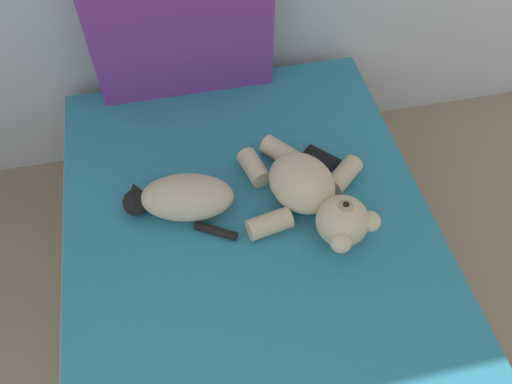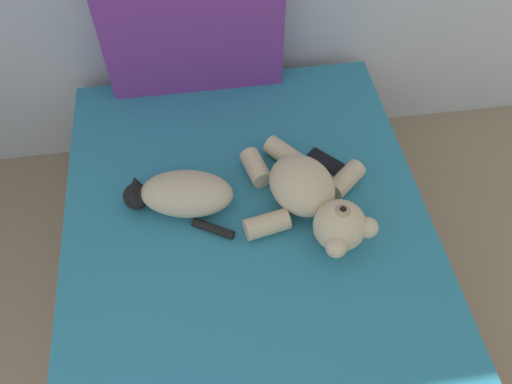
# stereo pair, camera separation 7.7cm
# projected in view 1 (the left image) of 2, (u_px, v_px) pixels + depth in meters

# --- Properties ---
(bed) EXTENTS (1.41, 2.05, 0.51)m
(bed) POSITION_uv_depth(u_px,v_px,m) (258.00, 290.00, 2.02)
(bed) COLOR olive
(bed) RESTS_ON ground_plane
(patterned_cushion) EXTENTS (0.75, 0.12, 0.55)m
(patterned_cushion) POSITION_uv_depth(u_px,v_px,m) (182.00, 35.00, 2.14)
(patterned_cushion) COLOR #72338C
(patterned_cushion) RESTS_ON bed
(cat) EXTENTS (0.42, 0.31, 0.15)m
(cat) POSITION_uv_depth(u_px,v_px,m) (182.00, 198.00, 1.88)
(cat) COLOR #C6B293
(cat) RESTS_ON bed
(teddy_bear) EXTENTS (0.50, 0.61, 0.20)m
(teddy_bear) POSITION_uv_depth(u_px,v_px,m) (313.00, 195.00, 1.87)
(teddy_bear) COLOR beige
(teddy_bear) RESTS_ON bed
(cell_phone) EXTENTS (0.15, 0.16, 0.01)m
(cell_phone) POSITION_uv_depth(u_px,v_px,m) (321.00, 158.00, 2.09)
(cell_phone) COLOR black
(cell_phone) RESTS_ON bed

